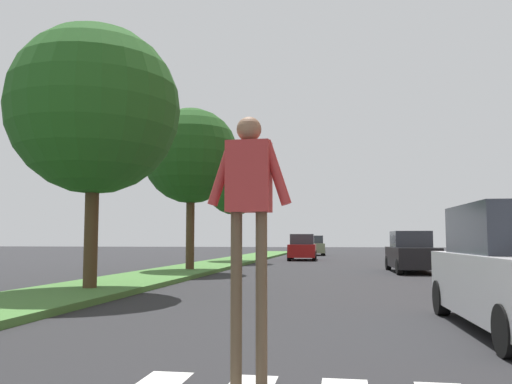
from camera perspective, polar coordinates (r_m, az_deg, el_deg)
name	(u,v)px	position (r m, az deg, el deg)	size (l,w,h in m)	color
ground_plane	(353,268)	(27.15, 10.24, -7.94)	(140.00, 140.00, 0.00)	#262628
median_strip	(201,267)	(26.04, -5.89, -7.95)	(2.95, 64.00, 0.15)	#477A38
tree_mid	(94,110)	(15.29, -16.76, 8.35)	(4.59, 4.59, 7.06)	#4C3823
tree_far	(191,156)	(23.49, -6.91, 3.79)	(4.13, 4.13, 6.94)	#4C3823
tree_distant	(235,184)	(32.57, -2.21, 0.81)	(3.74, 3.74, 6.47)	#4C3823
traffic_light_gantry	(80,12)	(7.61, -18.18, 17.69)	(7.96, 0.30, 6.00)	gold
pedestrian_performer	(249,211)	(4.67, -0.76, -2.00)	(0.75, 0.25, 2.49)	brown
sedan_midblock	(411,253)	(24.17, 16.16, -6.26)	(1.94, 4.55, 1.76)	black
sedan_distant	(302,248)	(36.92, 4.95, -5.95)	(1.97, 4.51, 1.75)	maroon
sedan_far_horizon	(313,246)	(48.00, 6.10, -5.73)	(2.23, 4.26, 1.73)	gray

